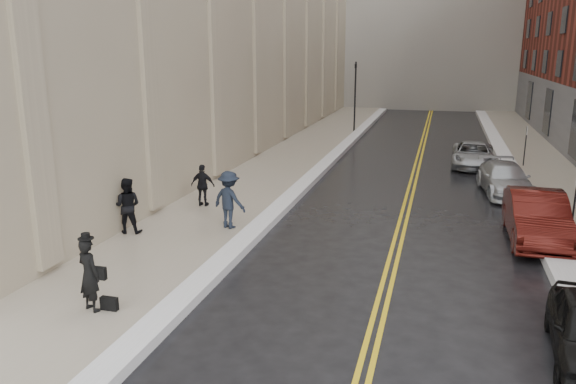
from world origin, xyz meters
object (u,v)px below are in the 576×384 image
Objects in this scene: car_maroon at (537,217)px; pedestrian_a at (127,206)px; car_silver_near at (505,179)px; pedestrian_main at (89,275)px; pedestrian_b at (229,200)px; pedestrian_c at (203,185)px; car_silver_far at (473,155)px.

car_maroon is 2.62× the size of pedestrian_a.
pedestrian_a is at bearing -149.99° from car_silver_near.
pedestrian_a is (-2.20, 5.34, 0.05)m from pedestrian_main.
pedestrian_main is 5.78m from pedestrian_a.
pedestrian_c is (-1.99, 2.31, -0.17)m from pedestrian_b.
car_silver_near is (-0.39, 6.23, -0.14)m from car_maroon.
car_maroon is 6.24m from car_silver_near.
car_maroon is 13.38m from pedestrian_a.
pedestrian_main reaches higher than car_silver_near.
car_maroon reaches higher than car_silver_far.
car_silver_near is at bearing -121.08° from pedestrian_b.
pedestrian_a is 0.94× the size of pedestrian_b.
car_maroon is 2.98× the size of pedestrian_c.
pedestrian_c is (-10.48, -11.41, 0.32)m from car_silver_far.
pedestrian_a reaches higher than car_silver_far.
car_silver_near is at bearing -104.43° from pedestrian_main.
car_maroon is 2.76× the size of pedestrian_main.
pedestrian_c is at bearing -118.26° from pedestrian_a.
car_maroon is 2.47× the size of pedestrian_b.
pedestrian_c reaches higher than car_maroon.
car_silver_far is 19.02m from pedestrian_a.
pedestrian_c is (-11.55, -5.69, 0.31)m from car_silver_near.
car_silver_far is at bearing -134.27° from pedestrian_c.
pedestrian_a reaches higher than car_silver_near.
pedestrian_a reaches higher than pedestrian_c.
pedestrian_main is (-10.40, -14.73, 0.37)m from car_silver_near.
car_maroon is 1.07× the size of car_silver_near.
car_silver_far is 15.49m from pedestrian_c.
car_silver_far is at bearing 96.88° from car_maroon.
car_maroon is 1.04× the size of car_silver_far.
pedestrian_c is at bearing -30.28° from pedestrian_b.
car_silver_far is (-1.46, 11.94, -0.15)m from car_maroon.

